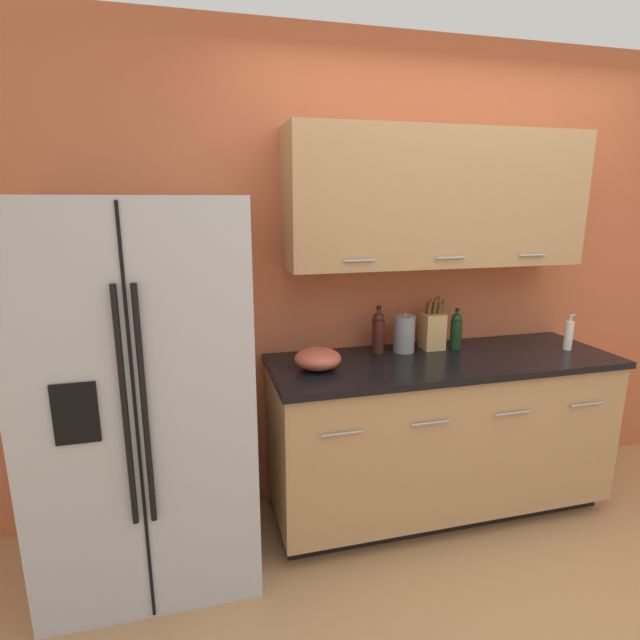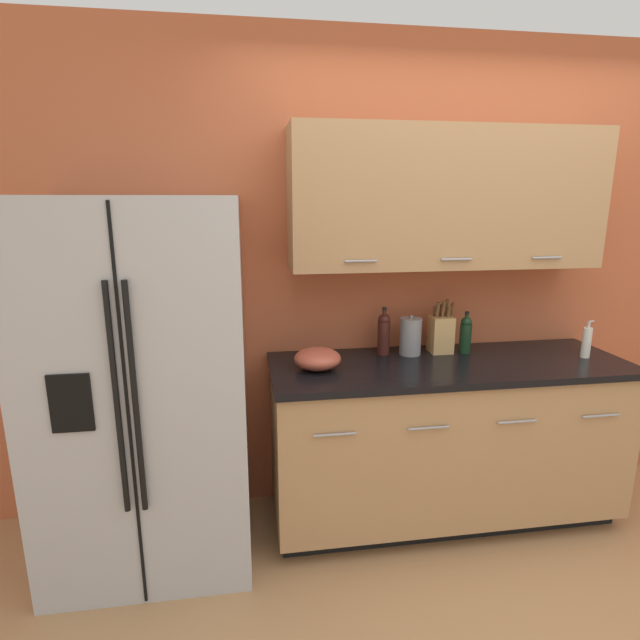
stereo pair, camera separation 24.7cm
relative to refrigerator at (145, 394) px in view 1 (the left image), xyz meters
The scene contains 9 objects.
wall_back 1.76m from the refrigerator, 12.36° to the left, with size 10.00×0.39×2.60m.
counter_unit 1.59m from the refrigerator, ahead, with size 1.88×0.64×0.91m.
refrigerator is the anchor object (origin of this frame).
knife_block 1.57m from the refrigerator, ahead, with size 0.13×0.12×0.30m.
wine_bottle 1.26m from the refrigerator, 10.97° to the left, with size 0.07×0.07×0.26m.
soap_dispenser 2.29m from the refrigerator, ahead, with size 0.05×0.05×0.20m.
oil_bottle 1.70m from the refrigerator, ahead, with size 0.06×0.06×0.23m.
steel_canister 1.39m from the refrigerator, ahead, with size 0.12×0.12×0.22m.
mixing_bowl 0.83m from the refrigerator, ahead, with size 0.24×0.24×0.11m.
Camera 1 is at (-1.44, -1.28, 1.74)m, focal length 28.00 mm.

